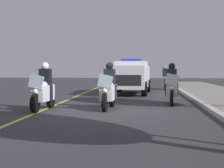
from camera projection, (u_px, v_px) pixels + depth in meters
ground_plane at (109, 111)px, 11.67m from camera, size 80.00×80.00×0.00m
curb_strip at (212, 110)px, 11.33m from camera, size 48.00×0.24×0.15m
lane_stripe_center at (43, 110)px, 11.90m from camera, size 48.00×0.12×0.01m
police_motorcycle_lead_left at (43, 91)px, 11.90m from camera, size 2.14×0.62×1.72m
police_motorcycle_lead_right at (109, 90)px, 12.23m from camera, size 2.14×0.62×1.72m
police_motorcycle_trailing at (172, 88)px, 13.83m from camera, size 2.14×0.62×1.72m
police_suv at (131, 76)px, 19.48m from camera, size 5.03×2.36×2.05m
cyclist_background at (165, 77)px, 23.69m from camera, size 1.76×0.34×1.69m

